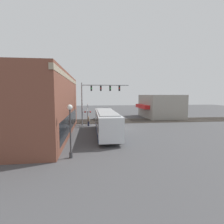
{
  "coord_description": "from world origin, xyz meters",
  "views": [
    {
      "loc": [
        -26.56,
        4.77,
        5.24
      ],
      "look_at": [
        3.22,
        1.19,
        2.29
      ],
      "focal_mm": 28.0,
      "sensor_mm": 36.0,
      "label": 1
    }
  ],
  "objects_px": {
    "crossing_signal": "(88,112)",
    "parked_car_silver": "(100,116)",
    "streetlamp": "(70,126)",
    "parked_car_red": "(106,110)",
    "city_bus": "(106,122)",
    "parked_car_black": "(109,112)",
    "pedestrian_at_crossing": "(88,121)"
  },
  "relations": [
    {
      "from": "crossing_signal",
      "to": "streetlamp",
      "type": "distance_m",
      "value": 15.97
    },
    {
      "from": "city_bus",
      "to": "parked_car_red",
      "type": "height_order",
      "value": "city_bus"
    },
    {
      "from": "parked_car_black",
      "to": "city_bus",
      "type": "bearing_deg",
      "value": 173.43
    },
    {
      "from": "parked_car_black",
      "to": "parked_car_red",
      "type": "bearing_deg",
      "value": 0.0
    },
    {
      "from": "pedestrian_at_crossing",
      "to": "parked_car_black",
      "type": "bearing_deg",
      "value": -17.58
    },
    {
      "from": "city_bus",
      "to": "streetlamp",
      "type": "xyz_separation_m",
      "value": [
        -8.3,
        3.69,
        0.95
      ]
    },
    {
      "from": "streetlamp",
      "to": "parked_car_black",
      "type": "bearing_deg",
      "value": -11.52
    },
    {
      "from": "parked_car_silver",
      "to": "parked_car_black",
      "type": "relative_size",
      "value": 1.11
    },
    {
      "from": "parked_car_silver",
      "to": "pedestrian_at_crossing",
      "type": "height_order",
      "value": "pedestrian_at_crossing"
    },
    {
      "from": "streetlamp",
      "to": "crossing_signal",
      "type": "bearing_deg",
      "value": -4.01
    },
    {
      "from": "parked_car_silver",
      "to": "parked_car_black",
      "type": "xyz_separation_m",
      "value": [
        8.26,
        -2.6,
        -0.02
      ]
    },
    {
      "from": "parked_car_silver",
      "to": "parked_car_red",
      "type": "xyz_separation_m",
      "value": [
        14.9,
        -2.6,
        -0.03
      ]
    },
    {
      "from": "crossing_signal",
      "to": "parked_car_black",
      "type": "height_order",
      "value": "crossing_signal"
    },
    {
      "from": "city_bus",
      "to": "pedestrian_at_crossing",
      "type": "xyz_separation_m",
      "value": [
        6.65,
        2.44,
        -0.88
      ]
    },
    {
      "from": "parked_car_silver",
      "to": "parked_car_black",
      "type": "distance_m",
      "value": 8.66
    },
    {
      "from": "parked_car_black",
      "to": "parked_car_red",
      "type": "height_order",
      "value": "parked_car_black"
    },
    {
      "from": "parked_car_black",
      "to": "streetlamp",
      "type": "bearing_deg",
      "value": 168.48
    },
    {
      "from": "crossing_signal",
      "to": "parked_car_black",
      "type": "bearing_deg",
      "value": -19.1
    },
    {
      "from": "streetlamp",
      "to": "parked_car_red",
      "type": "distance_m",
      "value": 38.08
    },
    {
      "from": "crossing_signal",
      "to": "parked_car_red",
      "type": "bearing_deg",
      "value": -13.48
    },
    {
      "from": "crossing_signal",
      "to": "parked_car_red",
      "type": "relative_size",
      "value": 0.84
    },
    {
      "from": "parked_car_red",
      "to": "pedestrian_at_crossing",
      "type": "xyz_separation_m",
      "value": [
        -22.55,
        5.04,
        0.17
      ]
    },
    {
      "from": "city_bus",
      "to": "pedestrian_at_crossing",
      "type": "distance_m",
      "value": 7.14
    },
    {
      "from": "city_bus",
      "to": "parked_car_red",
      "type": "xyz_separation_m",
      "value": [
        29.21,
        -2.6,
        -1.05
      ]
    },
    {
      "from": "streetlamp",
      "to": "city_bus",
      "type": "bearing_deg",
      "value": -23.98
    },
    {
      "from": "crossing_signal",
      "to": "parked_car_silver",
      "type": "height_order",
      "value": "crossing_signal"
    },
    {
      "from": "parked_car_black",
      "to": "crossing_signal",
      "type": "bearing_deg",
      "value": 160.9
    },
    {
      "from": "parked_car_silver",
      "to": "city_bus",
      "type": "bearing_deg",
      "value": 180.0
    },
    {
      "from": "parked_car_silver",
      "to": "pedestrian_at_crossing",
      "type": "distance_m",
      "value": 8.04
    },
    {
      "from": "pedestrian_at_crossing",
      "to": "city_bus",
      "type": "bearing_deg",
      "value": -159.85
    },
    {
      "from": "pedestrian_at_crossing",
      "to": "parked_car_red",
      "type": "bearing_deg",
      "value": -12.6
    },
    {
      "from": "city_bus",
      "to": "streetlamp",
      "type": "bearing_deg",
      "value": 156.02
    }
  ]
}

